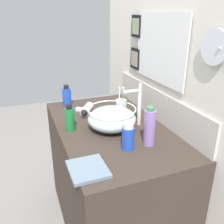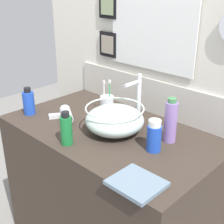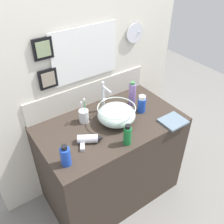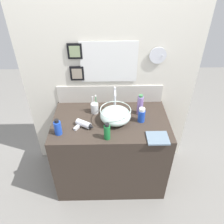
{
  "view_description": "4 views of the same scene",
  "coord_description": "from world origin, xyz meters",
  "px_view_note": "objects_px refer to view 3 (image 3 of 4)",
  "views": [
    {
      "loc": [
        1.35,
        -0.51,
        1.53
      ],
      "look_at": [
        0.01,
        0.0,
        0.94
      ],
      "focal_mm": 40.0,
      "sensor_mm": 36.0,
      "label": 1
    },
    {
      "loc": [
        1.03,
        -1.04,
        1.57
      ],
      "look_at": [
        0.01,
        0.0,
        0.94
      ],
      "focal_mm": 50.0,
      "sensor_mm": 36.0,
      "label": 2
    },
    {
      "loc": [
        -0.86,
        -1.26,
        2.07
      ],
      "look_at": [
        0.01,
        0.0,
        0.94
      ],
      "focal_mm": 40.0,
      "sensor_mm": 36.0,
      "label": 3
    },
    {
      "loc": [
        -0.02,
        -1.68,
        2.17
      ],
      "look_at": [
        0.01,
        0.0,
        0.94
      ],
      "focal_mm": 35.0,
      "sensor_mm": 36.0,
      "label": 4
    }
  ],
  "objects_px": {
    "lotion_bottle": "(132,94)",
    "spray_bottle": "(142,104)",
    "hand_towel": "(173,121)",
    "glass_bowl_sink": "(116,114)",
    "soap_dispenser": "(66,156)",
    "faucet": "(104,95)",
    "toothbrush_cup": "(84,116)",
    "hair_drier": "(89,139)",
    "shampoo_bottle": "(127,135)"
  },
  "relations": [
    {
      "from": "hair_drier",
      "to": "hand_towel",
      "type": "distance_m",
      "value": 0.68
    },
    {
      "from": "spray_bottle",
      "to": "hand_towel",
      "type": "bearing_deg",
      "value": -65.76
    },
    {
      "from": "spray_bottle",
      "to": "toothbrush_cup",
      "type": "bearing_deg",
      "value": 161.3
    },
    {
      "from": "faucet",
      "to": "lotion_bottle",
      "type": "height_order",
      "value": "faucet"
    },
    {
      "from": "glass_bowl_sink",
      "to": "hand_towel",
      "type": "relative_size",
      "value": 1.55
    },
    {
      "from": "glass_bowl_sink",
      "to": "hair_drier",
      "type": "bearing_deg",
      "value": -164.35
    },
    {
      "from": "faucet",
      "to": "hand_towel",
      "type": "height_order",
      "value": "faucet"
    },
    {
      "from": "faucet",
      "to": "hair_drier",
      "type": "bearing_deg",
      "value": -139.08
    },
    {
      "from": "hair_drier",
      "to": "lotion_bottle",
      "type": "distance_m",
      "value": 0.59
    },
    {
      "from": "soap_dispenser",
      "to": "lotion_bottle",
      "type": "height_order",
      "value": "lotion_bottle"
    },
    {
      "from": "lotion_bottle",
      "to": "toothbrush_cup",
      "type": "bearing_deg",
      "value": 176.39
    },
    {
      "from": "lotion_bottle",
      "to": "hair_drier",
      "type": "bearing_deg",
      "value": -159.54
    },
    {
      "from": "faucet",
      "to": "toothbrush_cup",
      "type": "bearing_deg",
      "value": -173.59
    },
    {
      "from": "soap_dispenser",
      "to": "spray_bottle",
      "type": "relative_size",
      "value": 1.05
    },
    {
      "from": "shampoo_bottle",
      "to": "lotion_bottle",
      "type": "bearing_deg",
      "value": 47.7
    },
    {
      "from": "glass_bowl_sink",
      "to": "spray_bottle",
      "type": "distance_m",
      "value": 0.25
    },
    {
      "from": "hair_drier",
      "to": "hand_towel",
      "type": "height_order",
      "value": "hair_drier"
    },
    {
      "from": "shampoo_bottle",
      "to": "spray_bottle",
      "type": "xyz_separation_m",
      "value": [
        0.33,
        0.24,
        -0.0
      ]
    },
    {
      "from": "glass_bowl_sink",
      "to": "hand_towel",
      "type": "xyz_separation_m",
      "value": [
        0.36,
        -0.26,
        -0.06
      ]
    },
    {
      "from": "lotion_bottle",
      "to": "faucet",
      "type": "bearing_deg",
      "value": 168.28
    },
    {
      "from": "glass_bowl_sink",
      "to": "shampoo_bottle",
      "type": "relative_size",
      "value": 1.8
    },
    {
      "from": "hand_towel",
      "to": "hair_drier",
      "type": "bearing_deg",
      "value": 165.02
    },
    {
      "from": "toothbrush_cup",
      "to": "faucet",
      "type": "bearing_deg",
      "value": 6.41
    },
    {
      "from": "soap_dispenser",
      "to": "hand_towel",
      "type": "height_order",
      "value": "soap_dispenser"
    },
    {
      "from": "lotion_bottle",
      "to": "spray_bottle",
      "type": "xyz_separation_m",
      "value": [
        0.0,
        -0.13,
        -0.03
      ]
    },
    {
      "from": "hair_drier",
      "to": "lotion_bottle",
      "type": "xyz_separation_m",
      "value": [
        0.54,
        0.2,
        0.08
      ]
    },
    {
      "from": "faucet",
      "to": "lotion_bottle",
      "type": "relative_size",
      "value": 1.23
    },
    {
      "from": "glass_bowl_sink",
      "to": "soap_dispenser",
      "type": "distance_m",
      "value": 0.55
    },
    {
      "from": "toothbrush_cup",
      "to": "shampoo_bottle",
      "type": "xyz_separation_m",
      "value": [
        0.13,
        -0.39,
        0.02
      ]
    },
    {
      "from": "glass_bowl_sink",
      "to": "spray_bottle",
      "type": "height_order",
      "value": "spray_bottle"
    },
    {
      "from": "glass_bowl_sink",
      "to": "soap_dispenser",
      "type": "height_order",
      "value": "soap_dispenser"
    },
    {
      "from": "faucet",
      "to": "soap_dispenser",
      "type": "height_order",
      "value": "faucet"
    },
    {
      "from": "faucet",
      "to": "soap_dispenser",
      "type": "distance_m",
      "value": 0.63
    },
    {
      "from": "faucet",
      "to": "lotion_bottle",
      "type": "xyz_separation_m",
      "value": [
        0.25,
        -0.05,
        -0.05
      ]
    },
    {
      "from": "spray_bottle",
      "to": "hand_towel",
      "type": "relative_size",
      "value": 0.79
    },
    {
      "from": "faucet",
      "to": "hand_towel",
      "type": "relative_size",
      "value": 1.41
    },
    {
      "from": "glass_bowl_sink",
      "to": "faucet",
      "type": "bearing_deg",
      "value": 90.0
    },
    {
      "from": "lotion_bottle",
      "to": "spray_bottle",
      "type": "relative_size",
      "value": 1.45
    },
    {
      "from": "lotion_bottle",
      "to": "hand_towel",
      "type": "height_order",
      "value": "lotion_bottle"
    },
    {
      "from": "hair_drier",
      "to": "toothbrush_cup",
      "type": "bearing_deg",
      "value": 69.13
    },
    {
      "from": "hair_drier",
      "to": "hand_towel",
      "type": "xyz_separation_m",
      "value": [
        0.66,
        -0.18,
        -0.02
      ]
    },
    {
      "from": "glass_bowl_sink",
      "to": "lotion_bottle",
      "type": "xyz_separation_m",
      "value": [
        0.25,
        0.12,
        0.03
      ]
    },
    {
      "from": "toothbrush_cup",
      "to": "hand_towel",
      "type": "distance_m",
      "value": 0.7
    },
    {
      "from": "hair_drier",
      "to": "lotion_bottle",
      "type": "height_order",
      "value": "lotion_bottle"
    },
    {
      "from": "toothbrush_cup",
      "to": "soap_dispenser",
      "type": "relative_size",
      "value": 1.27
    },
    {
      "from": "hair_drier",
      "to": "hand_towel",
      "type": "relative_size",
      "value": 1.06
    },
    {
      "from": "hair_drier",
      "to": "shampoo_bottle",
      "type": "xyz_separation_m",
      "value": [
        0.21,
        -0.16,
        0.05
      ]
    },
    {
      "from": "soap_dispenser",
      "to": "spray_bottle",
      "type": "distance_m",
      "value": 0.79
    },
    {
      "from": "soap_dispenser",
      "to": "faucet",
      "type": "bearing_deg",
      "value": 33.45
    },
    {
      "from": "glass_bowl_sink",
      "to": "soap_dispenser",
      "type": "xyz_separation_m",
      "value": [
        -0.52,
        -0.17,
        -0.0
      ]
    }
  ]
}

